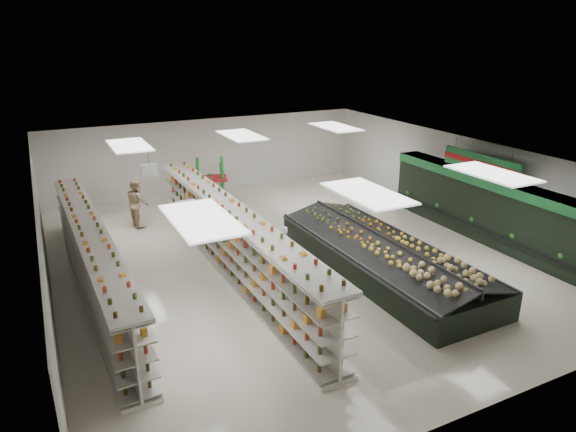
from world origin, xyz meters
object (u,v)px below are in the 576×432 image
produce_island (382,255)px  shopper_background (137,203)px  shopper_main (282,253)px  soda_endcap (210,181)px  gondola_center (232,243)px  gondola_left (94,263)px

produce_island → shopper_background: bearing=128.8°
shopper_main → produce_island: bearing=144.8°
soda_endcap → gondola_center: bearing=-103.1°
gondola_left → produce_island: size_ratio=1.39×
gondola_center → produce_island: bearing=-26.1°
produce_island → gondola_center: bearing=154.6°
gondola_center → shopper_main: gondola_center is taller
gondola_center → shopper_main: (1.10, -1.04, -0.11)m
soda_endcap → shopper_main: 8.06m
shopper_main → gondola_left: bearing=-37.2°
soda_endcap → shopper_main: (-0.54, -8.04, -0.03)m
gondola_left → shopper_main: gondola_left is taller
produce_island → soda_endcap: size_ratio=4.36×
produce_island → shopper_background: (-5.68, 7.08, 0.38)m
gondola_left → shopper_main: 5.12m
gondola_center → soda_endcap: size_ratio=6.65×
gondola_center → shopper_background: 5.47m
gondola_left → soda_endcap: (5.39, 6.43, 0.00)m
shopper_background → soda_endcap: bearing=-70.2°
gondola_left → gondola_center: size_ratio=0.91×
gondola_left → shopper_background: size_ratio=5.97×
gondola_left → shopper_background: 5.05m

